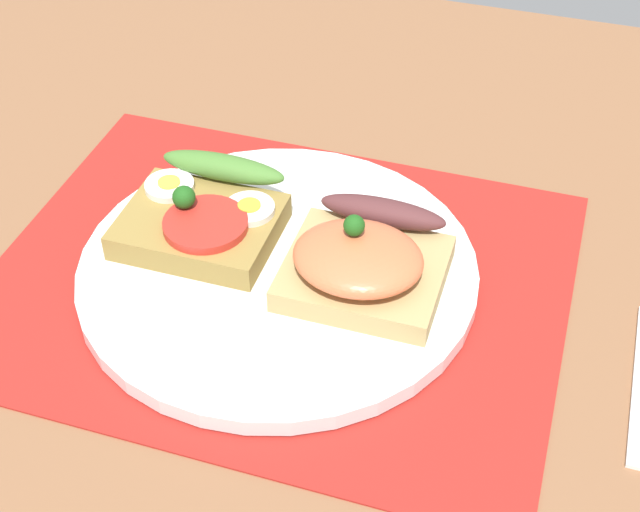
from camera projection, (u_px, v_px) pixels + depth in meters
The scene contains 5 objects.
ground_plane at pixel (279, 297), 64.79cm from camera, with size 120.00×90.00×3.20cm, color brown.
placemat at pixel (278, 278), 63.63cm from camera, with size 38.92×31.09×0.30cm, color #A8221C.
plate at pixel (278, 270), 63.13cm from camera, with size 27.15×27.15×1.21cm, color white.
sandwich_egg_tomato at pixel (204, 215), 64.35cm from camera, with size 10.57×9.94×4.11cm.
sandwich_salmon at pixel (363, 262), 60.04cm from camera, with size 10.32×10.60×5.39cm.
Camera 1 is at (16.81, -43.55, 43.52)cm, focal length 52.03 mm.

